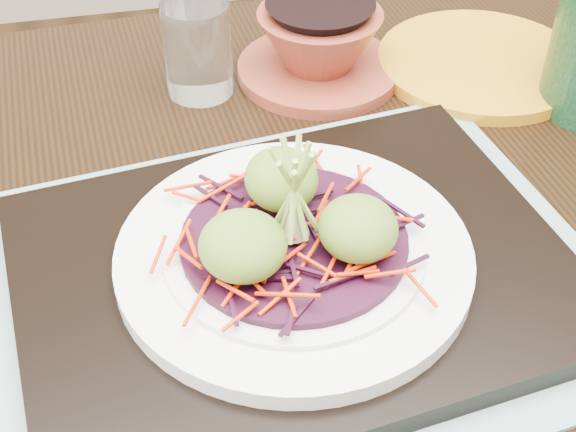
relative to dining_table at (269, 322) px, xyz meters
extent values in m
cube|color=black|center=(0.00, 0.00, 0.08)|extent=(1.27, 0.89, 0.04)
cube|color=black|center=(0.53, 0.39, -0.30)|extent=(0.07, 0.07, 0.72)
cube|color=gray|center=(0.01, -0.05, 0.10)|extent=(0.50, 0.42, 0.00)
cube|color=black|center=(0.01, -0.05, 0.11)|extent=(0.44, 0.35, 0.02)
cylinder|color=white|center=(0.01, -0.05, 0.13)|extent=(0.26, 0.26, 0.01)
cylinder|color=white|center=(0.01, -0.05, 0.14)|extent=(0.19, 0.19, 0.01)
cylinder|color=black|center=(0.01, -0.05, 0.14)|extent=(0.16, 0.16, 0.01)
ellipsoid|color=olive|center=(-0.03, -0.07, 0.17)|extent=(0.06, 0.06, 0.04)
ellipsoid|color=olive|center=(0.05, -0.07, 0.17)|extent=(0.06, 0.06, 0.04)
ellipsoid|color=olive|center=(0.01, -0.01, 0.17)|extent=(0.06, 0.06, 0.04)
cylinder|color=white|center=(-0.02, 0.23, 0.15)|extent=(0.07, 0.07, 0.09)
cylinder|color=maroon|center=(0.10, 0.23, 0.11)|extent=(0.19, 0.19, 0.01)
cylinder|color=#B77414|center=(0.27, 0.21, 0.11)|extent=(0.22, 0.22, 0.01)
camera|label=1|loc=(-0.08, -0.46, 0.54)|focal=50.00mm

